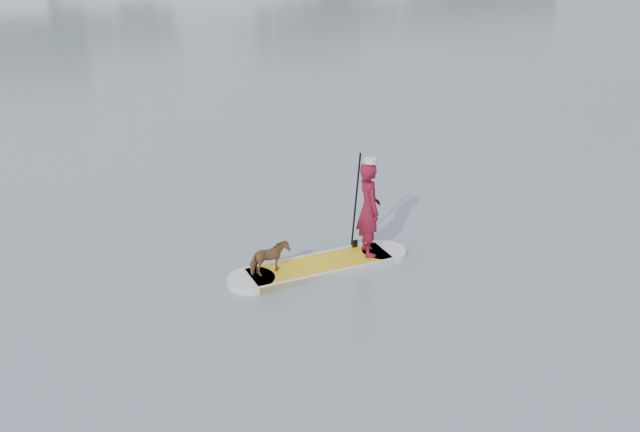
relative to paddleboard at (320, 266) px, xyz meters
name	(u,v)px	position (x,y,z in m)	size (l,w,h in m)	color
ground	(403,178)	(3.42, 3.44, -0.06)	(140.00, 140.00, 0.00)	slate
paddleboard	(320,266)	(0.00, 0.00, 0.00)	(3.30, 0.93, 0.12)	yellow
paddler	(369,209)	(0.92, 0.05, 0.90)	(0.61, 0.40, 1.68)	maroon
white_cap	(370,161)	(0.92, 0.05, 1.78)	(0.22, 0.22, 0.07)	silver
dog	(270,258)	(-0.92, -0.05, 0.34)	(0.30, 0.66, 0.56)	brown
paddle	(356,213)	(0.81, 0.34, 0.74)	(0.10, 0.30, 2.00)	black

